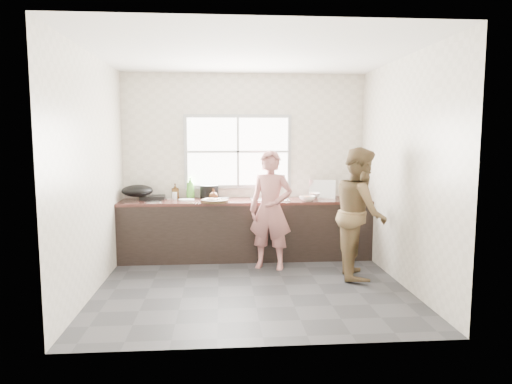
{
  "coord_description": "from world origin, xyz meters",
  "views": [
    {
      "loc": [
        -0.35,
        -5.26,
        1.76
      ],
      "look_at": [
        0.1,
        0.65,
        1.05
      ],
      "focal_mm": 32.0,
      "sensor_mm": 36.0,
      "label": 1
    }
  ],
  "objects": [
    {
      "name": "window_frame",
      "position": [
        -0.1,
        1.59,
        1.55
      ],
      "size": [
        1.6,
        0.05,
        1.1
      ],
      "primitive_type": "cube",
      "color": "#9EA0A5",
      "rests_on": "wall_back"
    },
    {
      "name": "pot_lid_right",
      "position": [
        -1.13,
        1.52,
        0.87
      ],
      "size": [
        0.29,
        0.29,
        0.01
      ],
      "primitive_type": "cylinder",
      "rotation": [
        0.0,
        0.0,
        -0.28
      ],
      "color": "silver",
      "rests_on": "countertop"
    },
    {
      "name": "plate_food",
      "position": [
        -0.85,
        1.29,
        0.87
      ],
      "size": [
        0.29,
        0.29,
        0.02
      ],
      "primitive_type": "cylinder",
      "rotation": [
        0.0,
        0.0,
        0.31
      ],
      "color": "white",
      "rests_on": "countertop"
    },
    {
      "name": "woman",
      "position": [
        0.3,
        0.74,
        0.74
      ],
      "size": [
        0.63,
        0.52,
        1.49
      ],
      "primitive_type": "imported",
      "rotation": [
        0.0,
        0.0,
        -0.34
      ],
      "color": "#B06E69",
      "rests_on": "floor"
    },
    {
      "name": "window_glazing",
      "position": [
        -0.1,
        1.57,
        1.55
      ],
      "size": [
        1.5,
        0.01,
        1.0
      ],
      "primitive_type": "cube",
      "color": "white",
      "rests_on": "window_frame"
    },
    {
      "name": "burner",
      "position": [
        -1.36,
        1.48,
        0.89
      ],
      "size": [
        0.38,
        0.38,
        0.05
      ],
      "primitive_type": "cube",
      "rotation": [
        0.0,
        0.0,
        0.08
      ],
      "color": "black",
      "rests_on": "countertop"
    },
    {
      "name": "black_pot",
      "position": [
        -0.53,
        1.52,
        0.96
      ],
      "size": [
        0.33,
        0.33,
        0.19
      ],
      "primitive_type": "cylinder",
      "rotation": [
        0.0,
        0.0,
        -0.25
      ],
      "color": "black",
      "rests_on": "countertop"
    },
    {
      "name": "wall_right",
      "position": [
        1.8,
        0.0,
        1.35
      ],
      "size": [
        0.01,
        3.2,
        2.7
      ],
      "primitive_type": "cube",
      "color": "beige",
      "rests_on": "ground"
    },
    {
      "name": "cutting_board",
      "position": [
        -0.45,
        1.08,
        0.88
      ],
      "size": [
        0.47,
        0.47,
        0.04
      ],
      "primitive_type": "cylinder",
      "rotation": [
        0.0,
        0.0,
        -0.24
      ],
      "color": "#322413",
      "rests_on": "countertop"
    },
    {
      "name": "sink",
      "position": [
        0.35,
        1.29,
        0.86
      ],
      "size": [
        0.55,
        0.45,
        0.02
      ],
      "primitive_type": "cube",
      "color": "silver",
      "rests_on": "countertop"
    },
    {
      "name": "wall_front",
      "position": [
        0.0,
        -1.6,
        1.35
      ],
      "size": [
        3.6,
        0.01,
        2.7
      ],
      "primitive_type": "cube",
      "color": "beige",
      "rests_on": "ground"
    },
    {
      "name": "bowl_mince",
      "position": [
        -0.5,
        1.08,
        0.89
      ],
      "size": [
        0.26,
        0.26,
        0.05
      ],
      "primitive_type": "imported",
      "rotation": [
        0.0,
        0.0,
        -0.37
      ],
      "color": "white",
      "rests_on": "countertop"
    },
    {
      "name": "bottle_brown_tall",
      "position": [
        -1.04,
        1.52,
        0.96
      ],
      "size": [
        0.11,
        0.11,
        0.2
      ],
      "primitive_type": "imported",
      "rotation": [
        0.0,
        0.0,
        0.18
      ],
      "color": "#422A10",
      "rests_on": "countertop"
    },
    {
      "name": "person_side",
      "position": [
        1.39,
        0.28,
        0.82
      ],
      "size": [
        0.74,
        0.89,
        1.64
      ],
      "primitive_type": "imported",
      "rotation": [
        0.0,
        0.0,
        1.41
      ],
      "color": "brown",
      "rests_on": "floor"
    },
    {
      "name": "bottle_green",
      "position": [
        -0.81,
        1.51,
        1.02
      ],
      "size": [
        0.13,
        0.13,
        0.33
      ],
      "primitive_type": "imported",
      "rotation": [
        0.0,
        0.0,
        -0.03
      ],
      "color": "#489430",
      "rests_on": "countertop"
    },
    {
      "name": "dish_rack",
      "position": [
        1.15,
        1.33,
        1.01
      ],
      "size": [
        0.46,
        0.4,
        0.29
      ],
      "primitive_type": "cube",
      "rotation": [
        0.0,
        0.0,
        -0.39
      ],
      "color": "white",
      "rests_on": "countertop"
    },
    {
      "name": "wall_back",
      "position": [
        0.0,
        1.6,
        1.35
      ],
      "size": [
        3.6,
        0.01,
        2.7
      ],
      "primitive_type": "cube",
      "color": "beige",
      "rests_on": "ground"
    },
    {
      "name": "glass_jar",
      "position": [
        -1.04,
        1.46,
        0.91
      ],
      "size": [
        0.07,
        0.07,
        0.1
      ],
      "primitive_type": "cylinder",
      "rotation": [
        0.0,
        0.0,
        0.02
      ],
      "color": "white",
      "rests_on": "countertop"
    },
    {
      "name": "cleaver",
      "position": [
        -0.35,
        1.17,
        0.9
      ],
      "size": [
        0.21,
        0.13,
        0.01
      ],
      "primitive_type": "cube",
      "rotation": [
        0.0,
        0.0,
        0.14
      ],
      "color": "silver",
      "rests_on": "cutting_board"
    },
    {
      "name": "bowl_crabs",
      "position": [
        0.87,
        1.11,
        0.89
      ],
      "size": [
        0.2,
        0.2,
        0.06
      ],
      "primitive_type": "imported",
      "rotation": [
        0.0,
        0.0,
        -0.08
      ],
      "color": "white",
      "rests_on": "countertop"
    },
    {
      "name": "bottle_brown_short",
      "position": [
        -0.47,
        1.31,
        0.94
      ],
      "size": [
        0.14,
        0.14,
        0.15
      ],
      "primitive_type": "imported",
      "rotation": [
        0.0,
        0.0,
        -0.25
      ],
      "color": "#492512",
      "rests_on": "countertop"
    },
    {
      "name": "ceiling",
      "position": [
        0.0,
        0.0,
        2.71
      ],
      "size": [
        3.6,
        3.2,
        0.01
      ],
      "primitive_type": "cube",
      "color": "silver",
      "rests_on": "wall_back"
    },
    {
      "name": "floor",
      "position": [
        0.0,
        0.0,
        -0.01
      ],
      "size": [
        3.6,
        3.2,
        0.01
      ],
      "primitive_type": "cube",
      "color": "#2C2C2F",
      "rests_on": "ground"
    },
    {
      "name": "wok",
      "position": [
        -1.55,
        1.33,
        1.0
      ],
      "size": [
        0.52,
        0.52,
        0.17
      ],
      "primitive_type": "ellipsoid",
      "rotation": [
        0.0,
        0.0,
        -0.19
      ],
      "color": "black",
      "rests_on": "burner"
    },
    {
      "name": "countertop",
      "position": [
        0.0,
        1.29,
        0.84
      ],
      "size": [
        3.6,
        0.64,
        0.04
      ],
      "primitive_type": "cube",
      "color": "#3C1E18",
      "rests_on": "cabinet"
    },
    {
      "name": "wall_left",
      "position": [
        -1.8,
        0.0,
        1.35
      ],
      "size": [
        0.01,
        3.2,
        2.7
      ],
      "primitive_type": "cube",
      "color": "beige",
      "rests_on": "ground"
    },
    {
      "name": "faucet",
      "position": [
        0.35,
        1.49,
        1.01
      ],
      "size": [
        0.02,
        0.02,
        0.3
      ],
      "primitive_type": "cylinder",
      "color": "silver",
      "rests_on": "countertop"
    },
    {
      "name": "pot_lid_left",
      "position": [
        -1.31,
        1.14,
        0.87
      ],
      "size": [
        0.32,
        0.32,
        0.01
      ],
      "primitive_type": "cylinder",
      "rotation": [
        0.0,
        0.0,
        0.41
      ],
      "color": "silver",
      "rests_on": "countertop"
    },
    {
      "name": "bowl_held",
      "position": [
        0.38,
        1.08,
        0.89
      ],
      "size": [
        0.23,
        0.23,
        0.06
      ],
      "primitive_type": "imported",
      "rotation": [
        0.0,
        0.0,
        -0.39
      ],
      "color": "silver",
      "rests_on": "countertop"
    },
    {
      "name": "cabinet",
      "position": [
        0.0,
        1.29,
        0.41
      ],
      "size": [
        3.6,
        0.62,
        0.82
      ],
      "primitive_type": "cube",
      "color": "black",
      "rests_on": "floor"
    }
  ]
}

